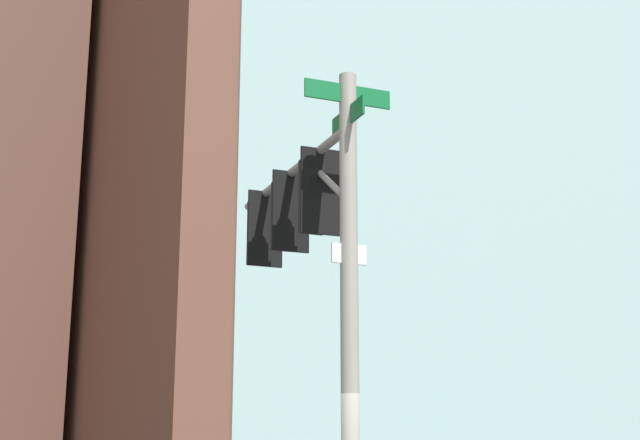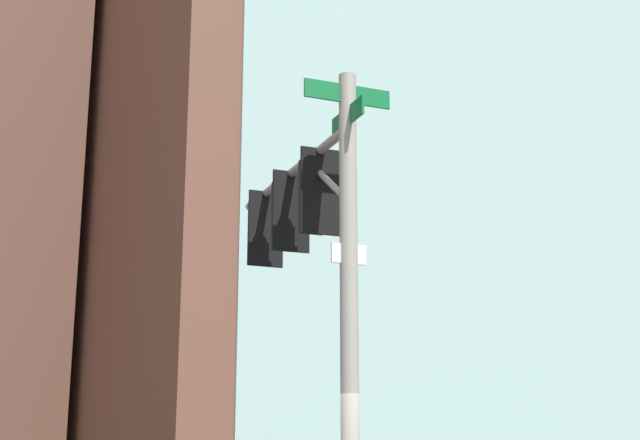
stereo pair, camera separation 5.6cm
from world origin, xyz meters
TOP-DOWN VIEW (x-y plane):
  - signal_pole_assembly at (0.57, 1.60)m, footprint 1.30×4.31m
  - building_brick_nearside at (28.56, 36.88)m, footprint 18.46×17.27m
  - building_brick_midblock at (17.36, 33.57)m, footprint 17.98×17.67m
  - building_glass_tower at (23.82, 39.09)m, footprint 26.12×28.90m

SIDE VIEW (x-z plane):
  - signal_pole_assembly at x=0.57m, z-range 1.34..7.77m
  - building_brick_midblock at x=17.36m, z-range 0.00..44.98m
  - building_brick_nearside at x=28.56m, z-range 0.00..46.71m
  - building_glass_tower at x=23.82m, z-range 0.00..60.18m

